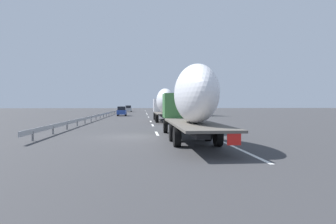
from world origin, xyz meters
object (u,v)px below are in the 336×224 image
(truck_lead, at_px, (164,103))
(car_blue_sedan, at_px, (122,111))
(truck_trailing, at_px, (191,100))
(car_silver_hatch, at_px, (128,109))
(road_sign, at_px, (173,105))

(truck_lead, xyz_separation_m, car_blue_sedan, (20.05, 6.96, -1.50))
(truck_trailing, distance_m, car_silver_hatch, 74.75)
(road_sign, bearing_deg, truck_lead, 170.65)
(truck_lead, relative_size, road_sign, 4.20)
(truck_trailing, distance_m, road_sign, 40.01)
(truck_lead, distance_m, car_silver_hatch, 53.84)
(truck_lead, distance_m, truck_trailing, 21.06)
(truck_trailing, xyz_separation_m, car_silver_hatch, (74.39, 7.22, -1.51))
(road_sign, bearing_deg, car_blue_sedan, 83.07)
(truck_trailing, bearing_deg, car_blue_sedan, 9.61)
(road_sign, bearing_deg, truck_trailing, 175.56)
(car_blue_sedan, bearing_deg, road_sign, -96.93)
(car_silver_hatch, relative_size, road_sign, 1.45)
(truck_trailing, height_order, road_sign, truck_trailing)
(truck_lead, height_order, road_sign, truck_lead)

